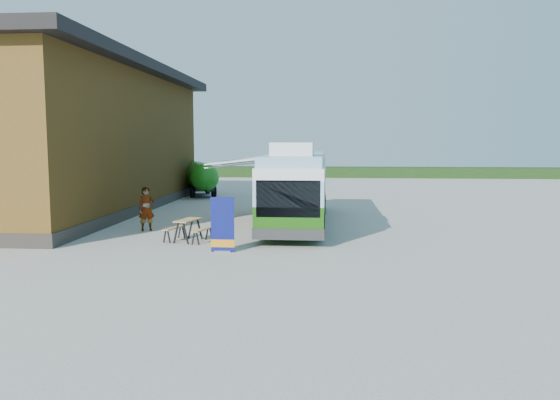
# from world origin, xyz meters

# --- Properties ---
(ground) EXTENTS (100.00, 100.00, 0.00)m
(ground) POSITION_xyz_m (0.00, 0.00, 0.00)
(ground) COLOR #BCB7AD
(ground) RESTS_ON ground
(barn) EXTENTS (9.60, 21.20, 7.50)m
(barn) POSITION_xyz_m (-10.50, 10.00, 3.59)
(barn) COLOR brown
(barn) RESTS_ON ground
(hedge) EXTENTS (40.00, 3.00, 1.00)m
(hedge) POSITION_xyz_m (8.00, 38.00, 0.50)
(hedge) COLOR #264419
(hedge) RESTS_ON ground
(bus) EXTENTS (2.48, 11.46, 3.52)m
(bus) POSITION_xyz_m (1.35, 6.36, 1.68)
(bus) COLOR #1C5E0F
(bus) RESTS_ON ground
(awning) EXTENTS (2.69, 4.38, 0.52)m
(awning) POSITION_xyz_m (-0.89, 6.67, 2.56)
(awning) COLOR white
(awning) RESTS_ON ground
(banner) EXTENTS (0.78, 0.18, 1.78)m
(banner) POSITION_xyz_m (-0.73, -0.04, 0.73)
(banner) COLOR navy
(banner) RESTS_ON ground
(picnic_table) EXTENTS (1.66, 1.55, 0.79)m
(picnic_table) POSITION_xyz_m (-2.32, 1.74, 0.59)
(picnic_table) COLOR tan
(picnic_table) RESTS_ON ground
(person_a) EXTENTS (0.77, 0.69, 1.76)m
(person_a) POSITION_xyz_m (-4.55, 3.90, 0.88)
(person_a) COLOR #999999
(person_a) RESTS_ON ground
(person_b) EXTENTS (0.99, 0.96, 1.61)m
(person_b) POSITION_xyz_m (-0.67, 9.54, 0.80)
(person_b) COLOR #999999
(person_b) RESTS_ON ground
(slurry_tanker) EXTENTS (3.22, 5.63, 2.21)m
(slurry_tanker) POSITION_xyz_m (-5.70, 18.26, 1.27)
(slurry_tanker) COLOR #1D8017
(slurry_tanker) RESTS_ON ground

